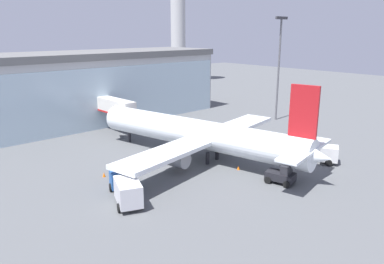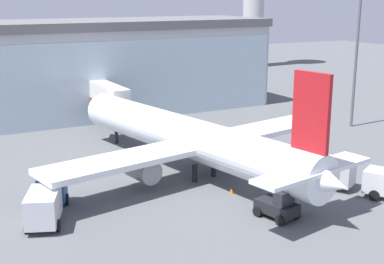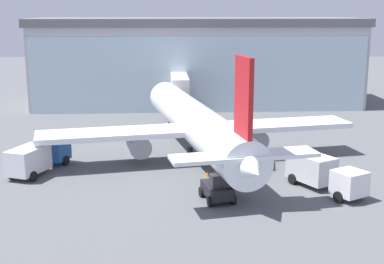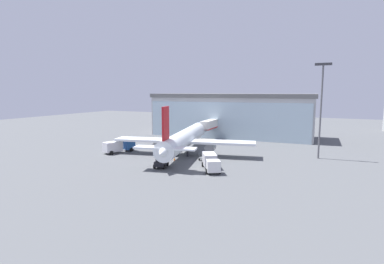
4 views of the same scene
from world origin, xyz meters
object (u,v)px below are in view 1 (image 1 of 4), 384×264
Objects in this scene: control_tower at (178,14)px; airplane at (200,134)px; fuel_truck at (307,151)px; safety_cone_nose at (238,168)px; safety_cone_wingtip at (104,175)px; baggage_cart at (249,151)px; jet_bridge at (112,106)px; apron_light_mast at (279,60)px; pushback_tug at (281,175)px; catering_truck at (125,187)px.

airplane is (-48.33, -65.23, -19.01)m from control_tower.
control_tower reaches higher than fuel_truck.
safety_cone_nose is at bearing -142.02° from fuel_truck.
control_tower is 70.86× the size of safety_cone_wingtip.
baggage_cart reaches higher than safety_cone_nose.
baggage_cart is at bearing -16.65° from safety_cone_wingtip.
control_tower reaches higher than jet_bridge.
baggage_cart is 5.46× the size of safety_cone_wingtip.
apron_light_mast is 35.50× the size of safety_cone_nose.
airplane reaches higher than safety_cone_nose.
pushback_tug reaches higher than baggage_cart.
fuel_truck reaches higher than safety_cone_nose.
airplane is 64.54× the size of safety_cone_wingtip.
pushback_tug is (-4.99, -9.20, 0.47)m from baggage_cart.
airplane is at bearing -11.05° from safety_cone_wingtip.
fuel_truck is (10.11, -9.98, -1.98)m from airplane.
catering_truck is 1.03× the size of fuel_truck.
apron_light_mast is 26.68m from fuel_truck.
baggage_cart is (-3.81, 6.73, -0.97)m from fuel_truck.
control_tower is at bearing -50.83° from jet_bridge.
jet_bridge is 27.35m from safety_cone_nose.
fuel_truck is (-17.04, -17.90, -10.06)m from apron_light_mast.
control_tower reaches higher than baggage_cart.
airplane reaches higher than jet_bridge.
apron_light_mast is 0.55× the size of airplane.
pushback_tug reaches higher than safety_cone_wingtip.
airplane is 11.82× the size of baggage_cart.
apron_light_mast is 35.50× the size of safety_cone_wingtip.
safety_cone_nose is (-26.33, -14.23, -11.25)m from apron_light_mast.
control_tower is 1.10× the size of airplane.
control_tower reaches higher than airplane.
jet_bridge is at bearing 95.68° from safety_cone_nose.
apron_light_mast is 29.41m from airplane.
safety_cone_nose is 1.00× the size of safety_cone_wingtip.
catering_truck reaches higher than safety_cone_wingtip.
safety_cone_wingtip is (1.39, 7.38, -1.19)m from catering_truck.
control_tower is 10.98× the size of pushback_tug.
apron_light_mast is at bearing -86.43° from airplane.
airplane is 15.44m from catering_truck.
fuel_truck is 2.09× the size of pushback_tug.
pushback_tug is (1.32, -12.45, -2.48)m from airplane.
baggage_cart is at bearing 179.01° from fuel_truck.
safety_cone_wingtip is (-61.49, -62.66, -22.19)m from control_tower.
safety_cone_nose is (-5.49, -3.06, -0.23)m from baggage_cart.
jet_bridge is 33.36m from pushback_tug.
safety_cone_nose and safety_cone_wingtip have the same top height.
jet_bridge is 32.43m from apron_light_mast.
control_tower is 12.97× the size of baggage_cart.
apron_light_mast is 6.50× the size of baggage_cart.
catering_truck is 13.84× the size of safety_cone_nose.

